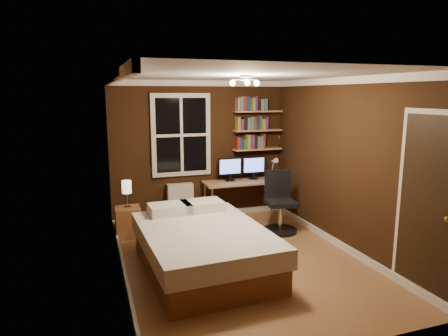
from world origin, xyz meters
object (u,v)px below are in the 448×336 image
object	(u,v)px
desk	(244,184)
office_chair	(280,208)
bed	(203,247)
desk_lamp	(274,168)
nightstand	(128,222)
bedside_lamp	(127,194)
monitor_left	(230,170)
radiator	(180,203)
monitor_right	(254,168)

from	to	relation	value
desk	office_chair	distance (m)	0.96
bed	desk_lamp	xyz separation A→B (m)	(1.88, 1.82, 0.62)
nightstand	desk	bearing A→B (deg)	10.12
bedside_lamp	nightstand	bearing A→B (deg)	0.00
bedside_lamp	office_chair	size ratio (longest dim) A/B	0.43
monitor_left	desk_lamp	distance (m)	0.82
radiator	office_chair	world-z (taller)	office_chair
desk	monitor_left	size ratio (longest dim) A/B	3.33
nightstand	bedside_lamp	world-z (taller)	bedside_lamp
monitor_right	office_chair	bearing A→B (deg)	-85.62
nightstand	monitor_right	world-z (taller)	monitor_right
office_chair	monitor_right	bearing A→B (deg)	103.70
bed	office_chair	world-z (taller)	office_chair
radiator	desk	bearing A→B (deg)	-8.69
bed	radiator	xyz separation A→B (m)	(0.17, 2.09, 0.04)
bedside_lamp	office_chair	world-z (taller)	office_chair
monitor_left	radiator	bearing A→B (deg)	173.57
bed	office_chair	size ratio (longest dim) A/B	2.12
office_chair	radiator	bearing A→B (deg)	153.34
radiator	monitor_left	xyz separation A→B (m)	(0.91, -0.10, 0.57)
nightstand	bedside_lamp	bearing A→B (deg)	0.00
bedside_lamp	monitor_right	bearing A→B (deg)	9.82
bed	nightstand	size ratio (longest dim) A/B	4.46
monitor_right	bed	bearing A→B (deg)	-127.87
bed	nightstand	distance (m)	1.77
monitor_right	office_chair	distance (m)	1.09
nightstand	monitor_right	distance (m)	2.47
monitor_right	monitor_left	bearing A→B (deg)	180.00
bed	bedside_lamp	bearing A→B (deg)	114.26
bed	monitor_left	xyz separation A→B (m)	(1.08, 1.98, 0.61)
nightstand	monitor_right	xyz separation A→B (m)	(2.35, 0.41, 0.67)
monitor_right	desk_lamp	size ratio (longest dim) A/B	1.01
bedside_lamp	monitor_left	size ratio (longest dim) A/B	0.98
bedside_lamp	bed	bearing A→B (deg)	-63.03
bed	monitor_right	distance (m)	2.59
monitor_left	monitor_right	bearing A→B (deg)	0.00
desk_lamp	radiator	bearing A→B (deg)	171.26
monitor_right	radiator	bearing A→B (deg)	175.74
radiator	monitor_left	size ratio (longest dim) A/B	1.55
office_chair	desk	bearing A→B (deg)	117.96
bedside_lamp	desk	world-z (taller)	bedside_lamp
monitor_right	desk	bearing A→B (deg)	-161.69
nightstand	desk_lamp	bearing A→B (deg)	6.42
nightstand	desk_lamp	world-z (taller)	desk_lamp
bed	monitor_left	distance (m)	2.34
bedside_lamp	monitor_right	xyz separation A→B (m)	(2.35, 0.41, 0.21)
office_chair	desk_lamp	bearing A→B (deg)	80.47
bedside_lamp	desk	xyz separation A→B (m)	(2.12, 0.33, -0.06)
bedside_lamp	office_chair	bearing A→B (deg)	-12.66
monitor_right	office_chair	size ratio (longest dim) A/B	0.43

